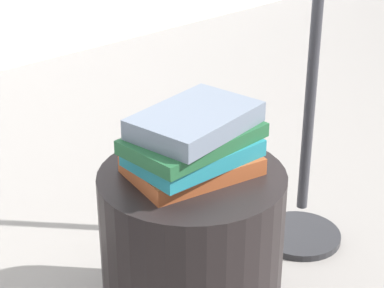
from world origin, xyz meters
name	(u,v)px	position (x,y,z in m)	size (l,w,h in m)	color
side_table	(192,255)	(0.00, 0.00, 0.21)	(0.42, 0.42, 0.42)	black
book_rust	(192,165)	(0.01, 0.01, 0.44)	(0.27, 0.18, 0.04)	#994723
book_teal	(194,153)	(0.00, -0.01, 0.48)	(0.27, 0.17, 0.04)	#1E727F
book_forest	(192,139)	(0.00, -0.01, 0.51)	(0.30, 0.17, 0.03)	#1E512D
book_slate	(194,120)	(0.01, 0.00, 0.55)	(0.27, 0.18, 0.04)	slate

